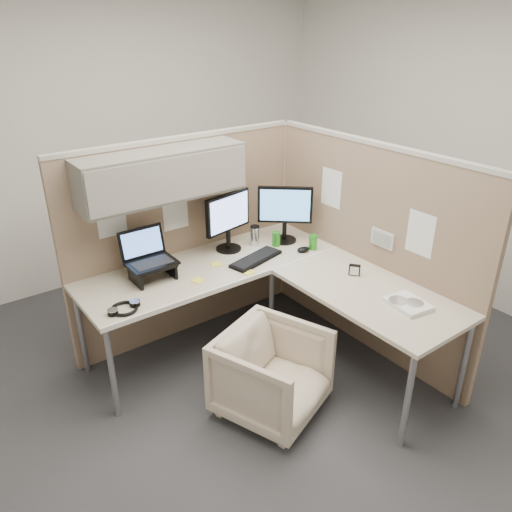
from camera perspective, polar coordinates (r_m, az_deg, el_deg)
ground at (r=3.83m, az=1.07°, el=-13.27°), size 4.50×4.50×0.00m
partition_back at (r=3.80m, az=-9.11°, el=5.16°), size 2.00×0.36×1.63m
partition_right at (r=3.90m, az=12.29°, el=1.00°), size 0.07×2.03×1.63m
desk at (r=3.59m, az=1.50°, el=-2.92°), size 2.00×1.98×0.73m
office_chair at (r=3.34m, az=1.86°, el=-12.94°), size 0.79×0.77×0.64m
monitor_left at (r=3.88m, az=-3.22°, el=4.44°), size 0.44×0.20×0.47m
monitor_right at (r=4.04m, az=3.33°, el=5.32°), size 0.36×0.31×0.47m
laptop_station at (r=3.57m, az=-12.04°, el=-0.55°), size 0.33×0.28×0.34m
keyboard at (r=3.80m, az=-0.00°, el=-0.34°), size 0.48×0.26×0.02m
mouse at (r=3.96m, az=5.43°, el=0.75°), size 0.12×0.08×0.04m
travel_mug at (r=4.04m, az=-0.13°, el=2.38°), size 0.08×0.08×0.16m
soda_can_green at (r=3.99m, az=6.53°, el=1.59°), size 0.07×0.07×0.12m
soda_can_silver at (r=4.03m, az=2.32°, el=1.98°), size 0.07×0.07×0.12m
sticky_note_b at (r=3.62m, az=-0.89°, el=-1.87°), size 0.08×0.08×0.01m
sticky_note_d at (r=3.75m, az=-4.57°, el=-0.94°), size 0.10×0.10×0.01m
sticky_note_a at (r=3.53m, az=-6.66°, el=-2.79°), size 0.10×0.10×0.01m
headphones at (r=3.27m, az=-14.83°, el=-5.80°), size 0.22×0.19×0.03m
paper_stack at (r=3.36m, az=16.98°, el=-5.24°), size 0.24×0.29×0.03m
desk_clock at (r=3.64m, az=11.19°, el=-1.58°), size 0.07×0.08×0.08m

